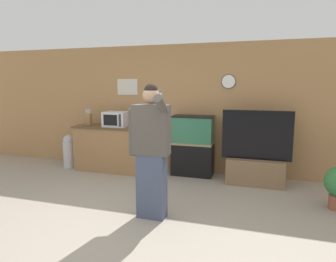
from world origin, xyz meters
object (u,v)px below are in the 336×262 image
(knife_block, at_px, (88,119))
(trash_bin, at_px, (70,150))
(person_standing, at_px, (151,150))
(counter_island, at_px, (113,149))
(microwave, at_px, (116,119))
(tv_on_stand, at_px, (255,163))
(aquarium_on_stand, at_px, (193,146))

(knife_block, distance_m, trash_bin, 0.84)
(person_standing, height_order, trash_bin, person_standing)
(knife_block, bearing_deg, counter_island, -3.32)
(counter_island, height_order, microwave, microwave)
(counter_island, relative_size, microwave, 3.39)
(microwave, bearing_deg, trash_bin, -178.32)
(counter_island, xyz_separation_m, tv_on_stand, (2.86, -0.03, -0.08))
(counter_island, xyz_separation_m, person_standing, (1.55, -1.86, 0.47))
(microwave, bearing_deg, aquarium_on_stand, 7.37)
(tv_on_stand, distance_m, person_standing, 2.32)
(microwave, relative_size, aquarium_on_stand, 0.40)
(trash_bin, bearing_deg, tv_on_stand, 0.11)
(knife_block, xyz_separation_m, trash_bin, (-0.45, -0.07, -0.70))
(counter_island, distance_m, person_standing, 2.47)
(tv_on_stand, xyz_separation_m, person_standing, (-1.31, -1.83, 0.55))
(tv_on_stand, bearing_deg, counter_island, 179.42)
(knife_block, bearing_deg, person_standing, -41.52)
(counter_island, distance_m, trash_bin, 1.05)
(knife_block, height_order, tv_on_stand, tv_on_stand)
(microwave, xyz_separation_m, knife_block, (-0.69, 0.04, -0.02))
(tv_on_stand, bearing_deg, trash_bin, -179.89)
(counter_island, distance_m, aquarium_on_stand, 1.67)
(trash_bin, bearing_deg, microwave, 1.68)
(person_standing, bearing_deg, microwave, 128.03)
(aquarium_on_stand, height_order, tv_on_stand, tv_on_stand)
(aquarium_on_stand, relative_size, tv_on_stand, 0.89)
(aquarium_on_stand, height_order, trash_bin, aquarium_on_stand)
(tv_on_stand, distance_m, trash_bin, 3.91)
(aquarium_on_stand, xyz_separation_m, trash_bin, (-2.70, -0.24, -0.23))
(person_standing, bearing_deg, aquarium_on_stand, 87.03)
(knife_block, bearing_deg, tv_on_stand, -1.05)
(counter_island, bearing_deg, trash_bin, -178.02)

